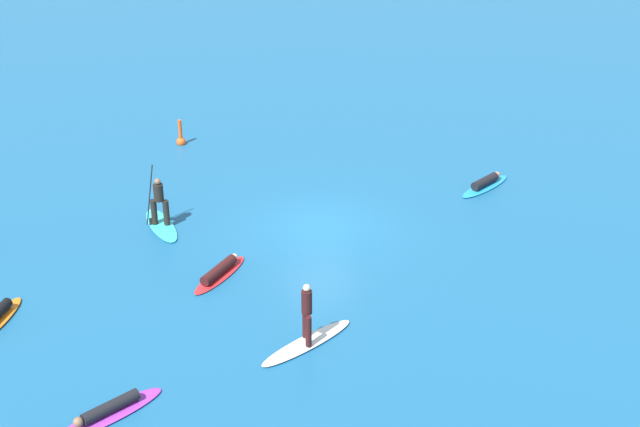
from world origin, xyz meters
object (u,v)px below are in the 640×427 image
surfer_on_teal_board (160,215)px  surfer_on_blue_board (486,183)px  surfer_on_red_board (220,272)px  surfer_on_white_board (307,332)px  marker_buoy (181,139)px  surfer_on_purple_board (109,411)px

surfer_on_teal_board → surfer_on_blue_board: bearing=-99.7°
surfer_on_red_board → surfer_on_white_board: bearing=-115.5°
surfer_on_blue_board → marker_buoy: 12.81m
surfer_on_blue_board → marker_buoy: marker_buoy is taller
surfer_on_blue_board → surfer_on_white_board: bearing=-168.9°
surfer_on_red_board → surfer_on_purple_board: bearing=-169.4°
surfer_on_purple_board → surfer_on_red_board: size_ratio=1.18×
surfer_on_purple_board → surfer_on_blue_board: (16.48, 5.68, 0.02)m
surfer_on_purple_board → surfer_on_teal_board: (4.76, 8.81, 0.31)m
surfer_on_blue_board → surfer_on_teal_board: size_ratio=1.00×
surfer_on_blue_board → marker_buoy: size_ratio=2.41×
surfer_on_purple_board → surfer_on_blue_board: surfer_on_blue_board is taller
surfer_on_white_board → surfer_on_purple_board: bearing=169.0°
surfer_on_blue_board → surfer_on_white_board: (-10.84, -5.50, 0.26)m
surfer_on_red_board → surfer_on_white_board: (0.54, -4.55, 0.26)m
surfer_on_red_board → marker_buoy: marker_buoy is taller
surfer_on_blue_board → surfer_on_teal_board: 12.14m
surfer_on_red_board → surfer_on_teal_board: bearing=62.7°
surfer_on_red_board → surfer_on_teal_board: 4.11m
surfer_on_purple_board → surfer_on_blue_board: size_ratio=1.07×
surfer_on_teal_board → surfer_on_red_board: bearing=-169.9°
surfer_on_red_board → surfer_on_blue_board: (11.38, 0.95, -0.00)m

